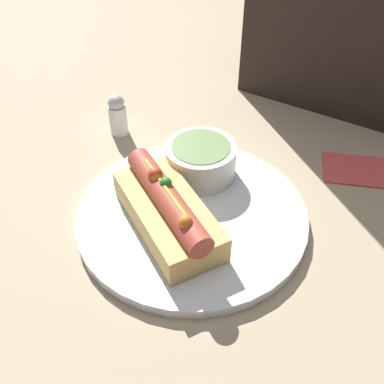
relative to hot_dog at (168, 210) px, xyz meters
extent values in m
plane|color=tan|center=(0.01, 0.04, -0.04)|extent=(4.00, 4.00, 0.00)
cylinder|color=white|center=(0.01, 0.04, -0.03)|extent=(0.29, 0.29, 0.01)
cube|color=#DBAD60|center=(0.00, 0.00, -0.01)|extent=(0.18, 0.15, 0.04)
cylinder|color=#B24738|center=(0.00, 0.00, 0.02)|extent=(0.16, 0.11, 0.03)
sphere|color=orange|center=(0.05, -0.03, 0.03)|extent=(0.02, 0.02, 0.02)
sphere|color=#C63F1E|center=(-0.03, 0.01, 0.03)|extent=(0.02, 0.02, 0.02)
sphere|color=#387A28|center=(-0.01, 0.01, 0.03)|extent=(0.01, 0.01, 0.01)
sphere|color=orange|center=(-0.02, 0.01, 0.03)|extent=(0.01, 0.01, 0.01)
cylinder|color=gold|center=(0.00, 0.00, 0.03)|extent=(0.11, 0.07, 0.01)
cylinder|color=silver|center=(-0.02, 0.11, 0.00)|extent=(0.10, 0.10, 0.05)
cylinder|color=#66844C|center=(-0.02, 0.11, 0.02)|extent=(0.08, 0.08, 0.01)
cube|color=#B7B7BC|center=(-0.02, 0.00, -0.02)|extent=(0.13, 0.08, 0.00)
ellipsoid|color=#B7B7BC|center=(-0.10, 0.04, -0.02)|extent=(0.05, 0.04, 0.01)
cube|color=#E04C47|center=(0.18, 0.25, -0.04)|extent=(0.14, 0.11, 0.01)
cylinder|color=silver|center=(-0.19, 0.14, -0.02)|extent=(0.03, 0.03, 0.05)
sphere|color=silver|center=(-0.19, 0.14, 0.01)|extent=(0.03, 0.03, 0.03)
camera|label=1|loc=(0.22, -0.31, 0.38)|focal=42.00mm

